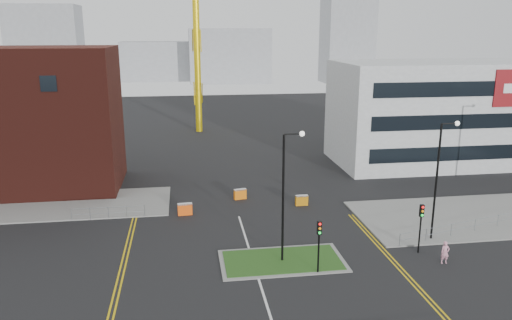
# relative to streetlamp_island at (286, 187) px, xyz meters

# --- Properties ---
(pavement_left) EXTENTS (28.00, 8.00, 0.12)m
(pavement_left) POSITION_rel_streetlamp_island_xyz_m (-22.22, 14.00, -5.35)
(pavement_left) COLOR slate
(pavement_left) RESTS_ON ground
(pavement_right) EXTENTS (24.00, 10.00, 0.12)m
(pavement_right) POSITION_rel_streetlamp_island_xyz_m (19.78, 6.00, -5.35)
(pavement_right) COLOR slate
(pavement_right) RESTS_ON ground
(island_kerb) EXTENTS (8.60, 4.60, 0.08)m
(island_kerb) POSITION_rel_streetlamp_island_xyz_m (-0.22, 0.00, -5.37)
(island_kerb) COLOR slate
(island_kerb) RESTS_ON ground
(grass_island) EXTENTS (8.00, 4.00, 0.12)m
(grass_island) POSITION_rel_streetlamp_island_xyz_m (-0.22, 0.00, -5.35)
(grass_island) COLOR #214717
(grass_island) RESTS_ON ground
(office_block) EXTENTS (25.00, 12.20, 12.00)m
(office_block) POSITION_rel_streetlamp_island_xyz_m (23.79, 23.97, 0.59)
(office_block) COLOR #B2B5B7
(office_block) RESTS_ON ground
(streetlamp_island) EXTENTS (1.46, 0.36, 9.18)m
(streetlamp_island) POSITION_rel_streetlamp_island_xyz_m (0.00, 0.00, 0.00)
(streetlamp_island) COLOR black
(streetlamp_island) RESTS_ON ground
(streetlamp_right_near) EXTENTS (1.46, 0.36, 9.18)m
(streetlamp_right_near) POSITION_rel_streetlamp_island_xyz_m (12.00, 2.00, 0.00)
(streetlamp_right_near) COLOR black
(streetlamp_right_near) RESTS_ON ground
(traffic_light_island) EXTENTS (0.28, 0.33, 3.65)m
(traffic_light_island) POSITION_rel_streetlamp_island_xyz_m (1.78, -2.02, -2.85)
(traffic_light_island) COLOR black
(traffic_light_island) RESTS_ON ground
(traffic_light_right) EXTENTS (0.28, 0.33, 3.65)m
(traffic_light_right) POSITION_rel_streetlamp_island_xyz_m (9.78, -0.02, -2.85)
(traffic_light_right) COLOR black
(traffic_light_right) RESTS_ON ground
(railing_left) EXTENTS (6.05, 0.05, 1.10)m
(railing_left) POSITION_rel_streetlamp_island_xyz_m (-13.22, 10.00, -4.67)
(railing_left) COLOR gray
(railing_left) RESTS_ON ground
(railing_right) EXTENTS (19.05, 5.05, 1.10)m
(railing_right) POSITION_rel_streetlamp_island_xyz_m (18.28, 3.50, -4.63)
(railing_right) COLOR gray
(railing_right) RESTS_ON ground
(centre_line) EXTENTS (0.15, 30.00, 0.01)m
(centre_line) POSITION_rel_streetlamp_island_xyz_m (-2.22, -6.00, -5.41)
(centre_line) COLOR silver
(centre_line) RESTS_ON ground
(yellow_left_a) EXTENTS (0.12, 24.00, 0.01)m
(yellow_left_a) POSITION_rel_streetlamp_island_xyz_m (-11.22, 2.00, -5.41)
(yellow_left_a) COLOR gold
(yellow_left_a) RESTS_ON ground
(yellow_left_b) EXTENTS (0.12, 24.00, 0.01)m
(yellow_left_b) POSITION_rel_streetlamp_island_xyz_m (-10.92, 2.00, -5.41)
(yellow_left_b) COLOR gold
(yellow_left_b) RESTS_ON ground
(yellow_right_a) EXTENTS (0.12, 20.00, 0.01)m
(yellow_right_a) POSITION_rel_streetlamp_island_xyz_m (7.28, -2.00, -5.41)
(yellow_right_a) COLOR gold
(yellow_right_a) RESTS_ON ground
(yellow_right_b) EXTENTS (0.12, 20.00, 0.01)m
(yellow_right_b) POSITION_rel_streetlamp_island_xyz_m (7.58, -2.00, -5.41)
(yellow_right_b) COLOR gold
(yellow_right_b) RESTS_ON ground
(skyline_a) EXTENTS (18.00, 12.00, 22.00)m
(skyline_a) POSITION_rel_streetlamp_island_xyz_m (-42.22, 112.00, 5.59)
(skyline_a) COLOR gray
(skyline_a) RESTS_ON ground
(skyline_b) EXTENTS (24.00, 12.00, 16.00)m
(skyline_b) POSITION_rel_streetlamp_island_xyz_m (7.78, 122.00, 2.59)
(skyline_b) COLOR gray
(skyline_b) RESTS_ON ground
(skyline_c) EXTENTS (14.00, 12.00, 28.00)m
(skyline_c) POSITION_rel_streetlamp_island_xyz_m (42.78, 117.00, 8.59)
(skyline_c) COLOR gray
(skyline_c) RESTS_ON ground
(skyline_d) EXTENTS (30.00, 12.00, 12.00)m
(skyline_d) POSITION_rel_streetlamp_island_xyz_m (-10.22, 132.00, 0.59)
(skyline_d) COLOR gray
(skyline_d) RESTS_ON ground
(pedestrian) EXTENTS (0.61, 0.43, 1.60)m
(pedestrian) POSITION_rel_streetlamp_island_xyz_m (10.76, -1.89, -4.61)
(pedestrian) COLOR pink
(pedestrian) RESTS_ON ground
(barrier_left) EXTENTS (1.26, 0.49, 1.04)m
(barrier_left) POSITION_rel_streetlamp_island_xyz_m (-6.79, 10.07, -4.85)
(barrier_left) COLOR #FF570E
(barrier_left) RESTS_ON ground
(barrier_mid) EXTENTS (1.22, 0.63, 0.98)m
(barrier_mid) POSITION_rel_streetlamp_island_xyz_m (-1.59, 13.53, -4.88)
(barrier_mid) COLOR orange
(barrier_mid) RESTS_ON ground
(barrier_right) EXTENTS (1.15, 0.41, 0.96)m
(barrier_right) POSITION_rel_streetlamp_island_xyz_m (3.78, 10.98, -4.89)
(barrier_right) COLOR #CB7A0B
(barrier_right) RESTS_ON ground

